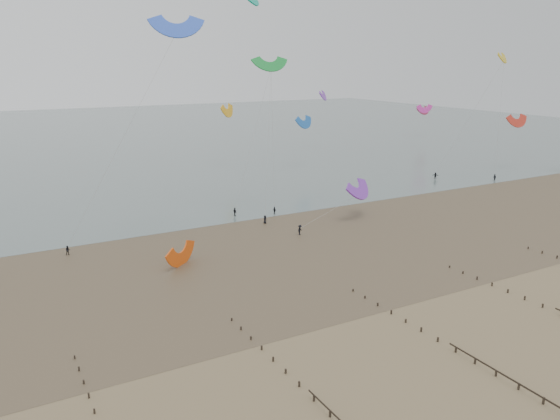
{
  "coord_description": "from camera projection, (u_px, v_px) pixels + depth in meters",
  "views": [
    {
      "loc": [
        -37.93,
        -43.14,
        30.08
      ],
      "look_at": [
        1.52,
        28.0,
        8.0
      ],
      "focal_mm": 35.0,
      "sensor_mm": 36.0,
      "label": 1
    }
  ],
  "objects": [
    {
      "name": "grounded_kite",
      "position": [
        182.0,
        265.0,
        83.78
      ],
      "size": [
        8.33,
        8.12,
        3.62
      ],
      "primitive_type": null,
      "rotation": [
        1.54,
        0.0,
        0.68
      ],
      "color": "#EC500E",
      "rests_on": "ground"
    },
    {
      "name": "kitesurfers",
      "position": [
        316.0,
        206.0,
        114.54
      ],
      "size": [
        131.44,
        25.79,
        1.9
      ],
      "color": "black",
      "rests_on": "ground"
    },
    {
      "name": "ground",
      "position": [
        388.0,
        336.0,
        62.04
      ],
      "size": [
        500.0,
        500.0,
        0.0
      ],
      "primitive_type": "plane",
      "color": "brown",
      "rests_on": "ground"
    },
    {
      "name": "kites_airborne",
      "position": [
        141.0,
        106.0,
        128.26
      ],
      "size": [
        237.26,
        128.03,
        45.15
      ],
      "color": "#02A383",
      "rests_on": "ground"
    },
    {
      "name": "sea_and_shore",
      "position": [
        231.0,
        252.0,
        89.17
      ],
      "size": [
        500.0,
        665.0,
        0.03
      ],
      "color": "#475654",
      "rests_on": "ground"
    }
  ]
}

